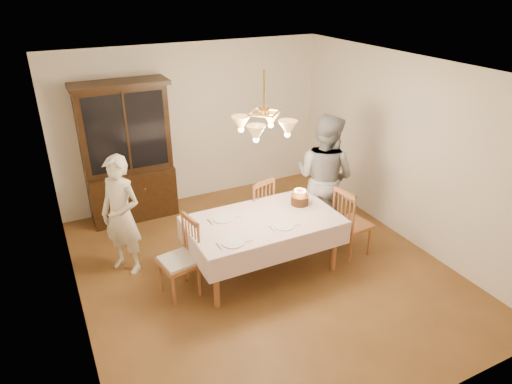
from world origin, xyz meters
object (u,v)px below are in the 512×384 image
dining_table (263,224)px  elderly_woman (121,215)px  birthday_cake (300,201)px  china_hutch (128,155)px  chair_far_side (255,213)px

dining_table → elderly_woman: 1.79m
dining_table → birthday_cake: bearing=11.5°
dining_table → birthday_cake: 0.64m
china_hutch → birthday_cake: size_ratio=7.20×
dining_table → chair_far_side: chair_far_side is taller
dining_table → china_hutch: (-1.16, 2.25, 0.36)m
china_hutch → birthday_cake: china_hutch is taller
china_hutch → chair_far_side: bearing=-47.4°
chair_far_side → birthday_cake: (0.36, -0.60, 0.38)m
china_hutch → birthday_cake: 2.78m
dining_table → birthday_cake: (0.61, 0.12, 0.14)m
chair_far_side → elderly_woman: (-1.83, 0.11, 0.35)m
chair_far_side → elderly_woman: 1.86m
elderly_woman → birthday_cake: size_ratio=5.28×
china_hutch → dining_table: bearing=-62.7°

